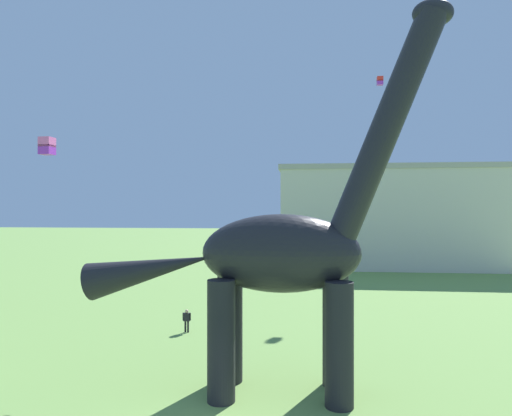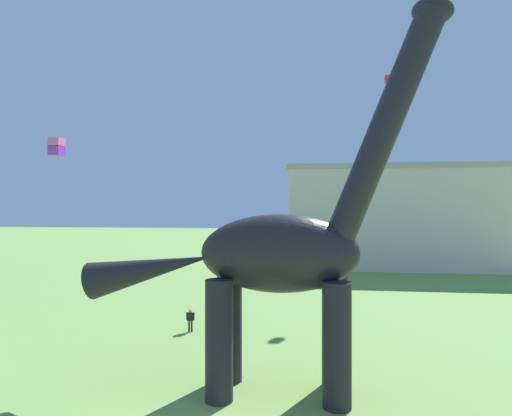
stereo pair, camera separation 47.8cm
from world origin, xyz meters
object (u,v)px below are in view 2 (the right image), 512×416
(dinosaur_sculpture, at_px, (277,253))
(person_watching_child, at_px, (190,318))
(kite_mid_right, at_px, (388,80))
(kite_far_left, at_px, (57,147))

(dinosaur_sculpture, bearing_deg, person_watching_child, 95.10)
(dinosaur_sculpture, relative_size, kite_mid_right, 19.91)
(dinosaur_sculpture, xyz_separation_m, kite_mid_right, (6.39, 20.16, 10.89))
(dinosaur_sculpture, distance_m, kite_mid_right, 23.79)
(person_watching_child, height_order, kite_mid_right, kite_mid_right)
(dinosaur_sculpture, height_order, person_watching_child, dinosaur_sculpture)
(dinosaur_sculpture, bearing_deg, kite_mid_right, 41.91)
(kite_mid_right, height_order, kite_far_left, kite_mid_right)
(person_watching_child, xyz_separation_m, kite_mid_right, (11.14, 13.53, 14.69))
(kite_mid_right, bearing_deg, kite_far_left, -172.86)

